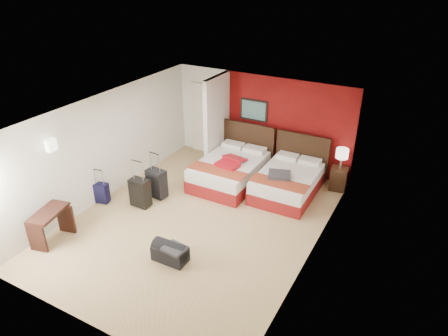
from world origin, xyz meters
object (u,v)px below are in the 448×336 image
Objects in this scene: suitcase_navy at (101,194)px; suitcase_black at (140,194)px; duffel_bag at (170,253)px; desk at (51,226)px; nightstand at (338,179)px; table_lamp at (341,159)px; suitcase_charcoal at (157,184)px; bed_left at (229,172)px; bed_right at (287,184)px; red_suitcase_open at (231,162)px.

suitcase_black is at bearing 6.04° from suitcase_navy.
desk is at bearing -165.90° from duffel_bag.
table_lamp reaches higher than nightstand.
bed_left is at bearing 57.00° from suitcase_charcoal.
suitcase_black reaches higher than bed_left.
bed_right is 2.84× the size of duffel_bag.
suitcase_charcoal is at bearing 27.38° from suitcase_navy.
duffel_bag is at bearing -75.16° from red_suitcase_open.
nightstand is 0.85× the size of suitcase_black.
desk is at bearing -110.34° from red_suitcase_open.
bed_right is 1.33m from nightstand.
bed_right is 5.33m from desk.
nightstand reaches higher than suitcase_navy.
red_suitcase_open reaches higher than bed_left.
suitcase_black is 2.12m from duffel_bag.
red_suitcase_open reaches higher than duffel_bag.
table_lamp is 0.78× the size of suitcase_charcoal.
suitcase_charcoal is at bearing 81.58° from suitcase_black.
desk is at bearing -96.39° from suitcase_navy.
nightstand is 5.74m from suitcase_navy.
red_suitcase_open is 1.14× the size of suitcase_black.
suitcase_black is (-1.27, -1.97, 0.03)m from bed_left.
desk is at bearing -131.27° from bed_right.
suitcase_navy is (-2.28, -2.19, -0.42)m from red_suitcase_open.
suitcase_charcoal reaches higher than bed_right.
bed_left is 1.08× the size of bed_right.
duffel_bag is (-1.05, -3.39, -0.12)m from bed_right.
suitcase_black is 0.98× the size of suitcase_charcoal.
bed_right is at bearing 20.64° from suitcase_navy.
nightstand is 1.19× the size of suitcase_navy.
table_lamp is at bearing 38.15° from suitcase_black.
desk reaches higher than suitcase_black.
table_lamp reaches higher than red_suitcase_open.
table_lamp is at bearing 63.04° from duffel_bag.
bed_left is 3.16m from suitcase_navy.
desk is (-2.43, -0.65, 0.19)m from duffel_bag.
suitcase_black is at bearing -142.74° from bed_right.
suitcase_charcoal is at bearing -146.43° from table_lamp.
bed_right is 2.78× the size of suitcase_charcoal.
suitcase_black is 0.53m from suitcase_charcoal.
table_lamp is (2.52, 1.02, 0.52)m from bed_left.
red_suitcase_open reaches higher than suitcase_navy.
desk reaches higher than suitcase_charcoal.
table_lamp reaches higher than bed_right.
duffel_bag is at bearing -107.73° from bed_right.
bed_left is at bearing -174.09° from bed_right.
red_suitcase_open is 4.32m from desk.
bed_right is 2.22× the size of desk.
bed_right is 1.46m from red_suitcase_open.
suitcase_navy is 2.78m from duffel_bag.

